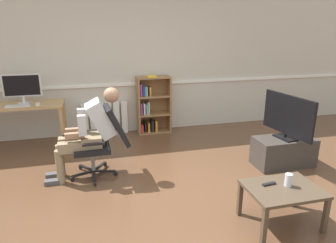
% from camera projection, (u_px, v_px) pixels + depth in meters
% --- Properties ---
extents(ground_plane, '(18.00, 18.00, 0.00)m').
position_uv_depth(ground_plane, '(173.00, 200.00, 3.61)').
color(ground_plane, brown).
extents(back_wall, '(12.00, 0.13, 2.70)m').
position_uv_depth(back_wall, '(136.00, 60.00, 5.66)').
color(back_wall, beige).
rests_on(back_wall, ground_plane).
extents(computer_desk, '(1.34, 0.57, 0.76)m').
position_uv_depth(computer_desk, '(21.00, 111.00, 4.94)').
color(computer_desk, tan).
rests_on(computer_desk, ground_plane).
extents(imac_monitor, '(0.58, 0.14, 0.47)m').
position_uv_depth(imac_monitor, '(22.00, 86.00, 4.91)').
color(imac_monitor, silver).
rests_on(imac_monitor, computer_desk).
extents(keyboard, '(0.36, 0.12, 0.02)m').
position_uv_depth(keyboard, '(18.00, 106.00, 4.78)').
color(keyboard, silver).
rests_on(keyboard, computer_desk).
extents(computer_mouse, '(0.06, 0.10, 0.03)m').
position_uv_depth(computer_mouse, '(38.00, 104.00, 4.86)').
color(computer_mouse, white).
rests_on(computer_mouse, computer_desk).
extents(bookshelf, '(0.62, 0.30, 1.10)m').
position_uv_depth(bookshelf, '(152.00, 106.00, 5.77)').
color(bookshelf, olive).
rests_on(bookshelf, ground_plane).
extents(radiator, '(0.83, 0.08, 0.61)m').
position_uv_depth(radiator, '(105.00, 119.00, 5.72)').
color(radiator, white).
rests_on(radiator, ground_plane).
extents(office_chair, '(0.82, 0.62, 0.97)m').
position_uv_depth(office_chair, '(103.00, 139.00, 4.09)').
color(office_chair, black).
rests_on(office_chair, ground_plane).
extents(person_seated, '(1.03, 0.40, 1.21)m').
position_uv_depth(person_seated, '(89.00, 131.00, 4.00)').
color(person_seated, '#937F60').
rests_on(person_seated, ground_plane).
extents(tv_stand, '(0.85, 0.43, 0.42)m').
position_uv_depth(tv_stand, '(283.00, 152.00, 4.46)').
color(tv_stand, '#3D3833').
rests_on(tv_stand, ground_plane).
extents(tv_screen, '(0.25, 0.91, 0.63)m').
position_uv_depth(tv_screen, '(288.00, 116.00, 4.30)').
color(tv_screen, black).
rests_on(tv_screen, tv_stand).
extents(coffee_table, '(0.73, 0.55, 0.42)m').
position_uv_depth(coffee_table, '(283.00, 192.00, 3.08)').
color(coffee_table, '#4C3D2D').
rests_on(coffee_table, ground_plane).
extents(drinking_glass, '(0.07, 0.07, 0.13)m').
position_uv_depth(drinking_glass, '(288.00, 180.00, 3.08)').
color(drinking_glass, silver).
rests_on(drinking_glass, coffee_table).
extents(spare_remote, '(0.15, 0.05, 0.02)m').
position_uv_depth(spare_remote, '(269.00, 184.00, 3.12)').
color(spare_remote, black).
rests_on(spare_remote, coffee_table).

